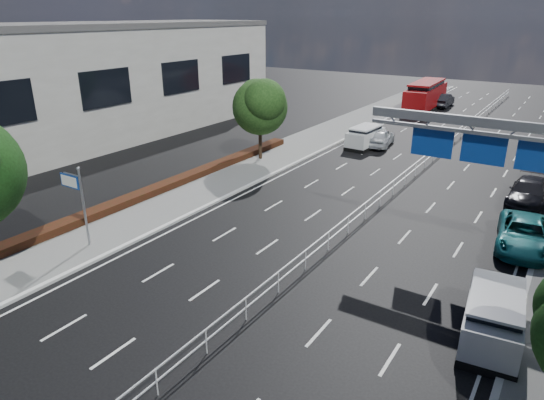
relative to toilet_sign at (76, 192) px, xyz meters
The scene contains 17 objects.
ground 11.34m from the toilet_sign, ahead, with size 160.00×160.00×0.00m, color black.
sidewalk_near 2.93m from the toilet_sign, behind, with size 5.00×140.00×0.14m, color slate.
kerb_near 3.48m from the toilet_sign, ahead, with size 0.25×140.00×0.15m, color silver.
kerb_far 20.16m from the toilet_sign, ahead, with size 0.25×140.00×0.15m, color silver.
median_fence 25.14m from the toilet_sign, 64.04° to the left, with size 0.05×85.00×1.02m.
hedge_near 6.10m from the toilet_sign, 115.13° to the left, with size 1.00×36.00×0.44m, color black.
toilet_sign is the anchor object (origin of this frame).
overhead_gantry 20.52m from the toilet_sign, 29.60° to the left, with size 10.24×0.38×7.45m.
near_building 26.29m from the toilet_sign, 136.62° to the left, with size 12.00×38.00×10.00m, color #BAB4A7.
near_tree_back 18.07m from the toilet_sign, 93.14° to the left, with size 4.84×4.51×6.69m.
white_minivan 26.87m from the toilet_sign, 80.10° to the left, with size 2.17×4.51×1.91m.
red_bus 47.73m from the toilet_sign, 85.46° to the left, with size 3.30×11.75×3.48m.
near_car_silver 28.28m from the toilet_sign, 78.59° to the left, with size 1.93×4.79×1.63m, color silver.
near_car_dark 51.08m from the toilet_sign, 84.15° to the left, with size 1.81×5.19×1.71m, color black.
silver_minivan 19.61m from the toilet_sign, ahead, with size 2.41×4.75×1.90m.
parked_car_teal 22.79m from the toilet_sign, 31.93° to the left, with size 2.54×5.51×1.53m, color #196A70.
parked_car_dark 26.72m from the toilet_sign, 45.51° to the left, with size 2.14×5.27×1.53m, color black.
Camera 1 is at (9.56, -13.81, 11.30)m, focal length 32.00 mm.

